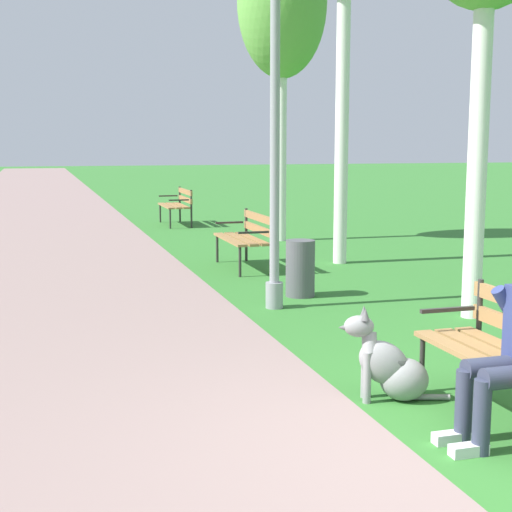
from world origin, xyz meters
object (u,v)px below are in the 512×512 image
at_px(lamp_post_near, 275,107).
at_px(litter_bin, 300,268).
at_px(birch_tree_fourth, 282,4).
at_px(dog_grey, 390,366).
at_px(park_bench_far, 178,203).
at_px(park_bench_mid, 247,235).

distance_m(lamp_post_near, litter_bin, 2.07).
relative_size(birch_tree_fourth, litter_bin, 8.41).
bearing_deg(lamp_post_near, birch_tree_fourth, 70.94).
distance_m(dog_grey, litter_bin, 3.82).
distance_m(park_bench_far, litter_bin, 8.47).
bearing_deg(park_bench_mid, birch_tree_fourth, 62.73).
bearing_deg(birch_tree_fourth, litter_bin, -105.77).
bearing_deg(lamp_post_near, dog_grey, -92.47).
relative_size(park_bench_mid, birch_tree_fourth, 0.25).
bearing_deg(park_bench_far, birch_tree_fourth, -67.08).
relative_size(park_bench_far, litter_bin, 2.14).
xyz_separation_m(dog_grey, lamp_post_near, (0.14, 3.21, 2.02)).
bearing_deg(park_bench_far, lamp_post_near, -93.48).
bearing_deg(park_bench_mid, park_bench_far, 89.07).
xyz_separation_m(park_bench_mid, park_bench_far, (0.10, 6.28, 0.00)).
distance_m(park_bench_mid, birch_tree_fourth, 5.13).
relative_size(park_bench_mid, dog_grey, 1.85).
height_order(park_bench_mid, birch_tree_fourth, birch_tree_fourth).
relative_size(dog_grey, birch_tree_fourth, 0.14).
bearing_deg(litter_bin, park_bench_far, 89.75).
height_order(park_bench_far, litter_bin, park_bench_far).
relative_size(lamp_post_near, birch_tree_fourth, 0.75).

